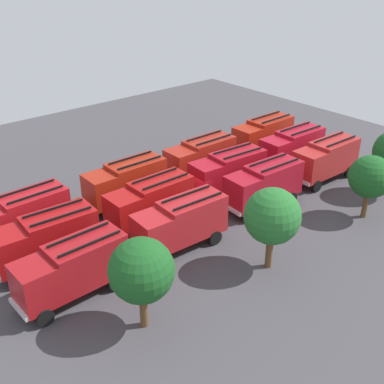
{
  "coord_description": "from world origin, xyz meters",
  "views": [
    {
      "loc": [
        23.26,
        27.16,
        19.82
      ],
      "look_at": [
        0.0,
        0.0,
        1.4
      ],
      "focal_mm": 44.76,
      "sensor_mm": 36.0,
      "label": 1
    }
  ],
  "objects": [
    {
      "name": "firefighter_3",
      "position": [
        -12.26,
        -2.05,
        1.04
      ],
      "size": [
        0.43,
        0.3,
        1.83
      ],
      "rotation": [
        0.0,
        0.0,
        1.63
      ],
      "color": "black",
      "rests_on": "ground"
    },
    {
      "name": "fire_truck_8",
      "position": [
        -13.06,
        4.03,
        2.15
      ],
      "size": [
        7.27,
        2.92,
        3.88
      ],
      "rotation": [
        0.0,
        0.0,
        -0.03
      ],
      "color": "#AD2221",
      "rests_on": "ground"
    },
    {
      "name": "ground_plane",
      "position": [
        0.0,
        0.0,
        0.0
      ],
      "size": [
        62.95,
        62.95,
        0.0
      ],
      "primitive_type": "plane",
      "color": "#423F44"
    },
    {
      "name": "tree_2",
      "position": [
        1.55,
        9.94,
        4.0
      ],
      "size": [
        3.83,
        3.83,
        5.94
      ],
      "color": "brown",
      "rests_on": "ground"
    },
    {
      "name": "firefighter_2",
      "position": [
        -2.84,
        -6.19,
        0.93
      ],
      "size": [
        0.38,
        0.48,
        1.66
      ],
      "rotation": [
        0.0,
        0.0,
        5.89
      ],
      "color": "black",
      "rests_on": "ground"
    },
    {
      "name": "fire_truck_3",
      "position": [
        12.99,
        -4.16,
        2.15
      ],
      "size": [
        7.26,
        2.89,
        3.88
      ],
      "rotation": [
        0.0,
        0.0,
        0.02
      ],
      "color": "#AC141B",
      "rests_on": "ground"
    },
    {
      "name": "traffic_cone_0",
      "position": [
        0.49,
        -1.1,
        0.32
      ],
      "size": [
        0.44,
        0.44,
        0.64
      ],
      "primitive_type": "cone",
      "color": "#F2600C",
      "rests_on": "ground"
    },
    {
      "name": "fire_truck_4",
      "position": [
        -12.99,
        0.1,
        2.15
      ],
      "size": [
        7.28,
        2.95,
        3.88
      ],
      "rotation": [
        0.0,
        0.0,
        -0.03
      ],
      "color": "#A81122",
      "rests_on": "ground"
    },
    {
      "name": "fire_truck_1",
      "position": [
        -4.38,
        -3.88,
        2.15
      ],
      "size": [
        7.22,
        2.8,
        3.88
      ],
      "rotation": [
        0.0,
        0.0,
        -0.01
      ],
      "color": "#A02015",
      "rests_on": "ground"
    },
    {
      "name": "firefighter_1",
      "position": [
        8.13,
        -4.7,
        0.99
      ],
      "size": [
        0.47,
        0.35,
        1.75
      ],
      "rotation": [
        0.0,
        0.0,
        5.0
      ],
      "color": "black",
      "rests_on": "ground"
    },
    {
      "name": "traffic_cone_1",
      "position": [
        -12.29,
        -6.39,
        0.29
      ],
      "size": [
        0.4,
        0.4,
        0.57
      ],
      "primitive_type": "cone",
      "color": "#F2600C",
      "rests_on": "ground"
    },
    {
      "name": "fire_truck_7",
      "position": [
        12.97,
        -0.16,
        2.15
      ],
      "size": [
        7.34,
        3.13,
        3.88
      ],
      "rotation": [
        0.0,
        0.0,
        -0.06
      ],
      "color": "#9F1012",
      "rests_on": "ground"
    },
    {
      "name": "fire_truck_5",
      "position": [
        -4.15,
        0.06,
        2.15
      ],
      "size": [
        7.37,
        3.22,
        3.88
      ],
      "rotation": [
        0.0,
        0.0,
        -0.08
      ],
      "color": "#A7111D",
      "rests_on": "ground"
    },
    {
      "name": "tree_1",
      "position": [
        -9.6,
        10.45,
        3.6
      ],
      "size": [
        3.46,
        3.46,
        5.36
      ],
      "color": "brown",
      "rests_on": "ground"
    },
    {
      "name": "fire_truck_6",
      "position": [
        4.45,
        0.21,
        2.15
      ],
      "size": [
        7.2,
        2.75,
        3.88
      ],
      "rotation": [
        0.0,
        0.0,
        0.0
      ],
      "color": "#A51111",
      "rests_on": "ground"
    },
    {
      "name": "fire_truck_0",
      "position": [
        -13.42,
        -4.12,
        2.15
      ],
      "size": [
        7.21,
        2.77,
        3.88
      ],
      "rotation": [
        0.0,
        0.0,
        0.0
      ],
      "color": "#A11F0F",
      "rests_on": "ground"
    },
    {
      "name": "tree_3",
      "position": [
        11.46,
        9.09,
        3.92
      ],
      "size": [
        3.76,
        3.76,
        5.82
      ],
      "color": "brown",
      "rests_on": "ground"
    },
    {
      "name": "fire_truck_9",
      "position": [
        -4.61,
        3.87,
        2.15
      ],
      "size": [
        7.32,
        3.07,
        3.88
      ],
      "rotation": [
        0.0,
        0.0,
        -0.05
      ],
      "color": "#A2111E",
      "rests_on": "ground"
    },
    {
      "name": "fire_truck_2",
      "position": [
        3.92,
        -4.03,
        2.15
      ],
      "size": [
        7.22,
        2.8,
        3.88
      ],
      "rotation": [
        0.0,
        0.0,
        -0.01
      ],
      "color": "#9F2010",
      "rests_on": "ground"
    },
    {
      "name": "fire_truck_11",
      "position": [
        13.23,
        4.05,
        2.15
      ],
      "size": [
        7.24,
        2.86,
        3.88
      ],
      "rotation": [
        0.0,
        0.0,
        0.02
      ],
      "color": "maroon",
      "rests_on": "ground"
    },
    {
      "name": "fire_truck_10",
      "position": [
        4.64,
        4.16,
        2.15
      ],
      "size": [
        7.32,
        3.07,
        3.88
      ],
      "rotation": [
        0.0,
        0.0,
        -0.05
      ],
      "color": "#AE1B20",
      "rests_on": "ground"
    }
  ]
}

